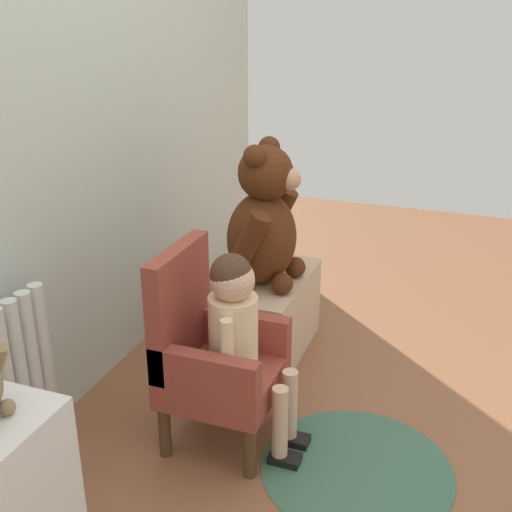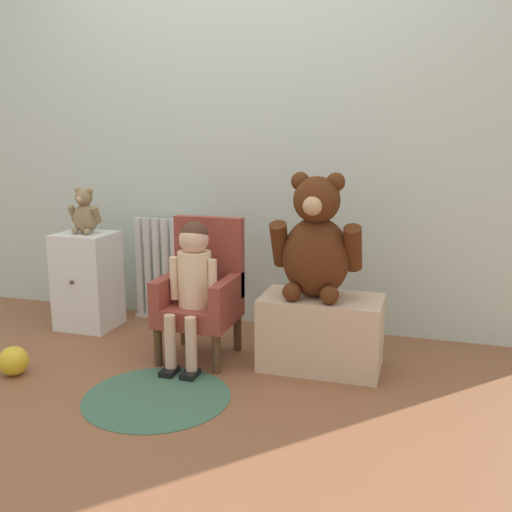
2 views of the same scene
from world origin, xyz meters
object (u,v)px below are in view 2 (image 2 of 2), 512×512
at_px(child_armchair, 202,292).
at_px(floor_rug, 157,397).
at_px(toy_ball, 13,361).
at_px(small_teddy_bear, 85,213).
at_px(small_dresser, 88,281).
at_px(low_bench, 321,332).
at_px(large_teddy_bear, 316,243).
at_px(child_figure, 193,272).
at_px(radiator, 166,270).

height_order(child_armchair, floor_rug, child_armchair).
xyz_separation_m(child_armchair, toy_ball, (-0.78, -0.52, -0.27)).
bearing_deg(small_teddy_bear, child_armchair, -14.96).
height_order(small_dresser, low_bench, small_dresser).
distance_m(child_armchair, toy_ball, 0.98).
distance_m(small_dresser, small_teddy_bear, 0.41).
distance_m(small_dresser, floor_rug, 1.16).
bearing_deg(toy_ball, small_dresser, 94.14).
distance_m(low_bench, small_teddy_bear, 1.56).
xyz_separation_m(small_dresser, low_bench, (1.47, -0.20, -0.11)).
height_order(child_armchair, large_teddy_bear, large_teddy_bear).
height_order(large_teddy_bear, floor_rug, large_teddy_bear).
bearing_deg(toy_ball, child_figure, 27.66).
bearing_deg(small_dresser, large_teddy_bear, -8.05).
height_order(low_bench, toy_ball, low_bench).
xyz_separation_m(child_armchair, large_teddy_bear, (0.60, 0.02, 0.29)).
height_order(radiator, small_teddy_bear, small_teddy_bear).
relative_size(child_armchair, low_bench, 1.22).
bearing_deg(child_armchair, low_bench, 1.24).
relative_size(low_bench, large_teddy_bear, 0.97).
xyz_separation_m(radiator, toy_ball, (-0.33, -1.02, -0.25)).
bearing_deg(child_armchair, radiator, 132.15).
height_order(child_figure, floor_rug, child_figure).
distance_m(child_armchair, small_teddy_bear, 0.93).
xyz_separation_m(child_figure, toy_ball, (-0.78, -0.41, -0.41)).
bearing_deg(floor_rug, small_dresser, 137.68).
bearing_deg(large_teddy_bear, small_dresser, 171.95).
xyz_separation_m(child_figure, small_teddy_bear, (-0.83, 0.33, 0.22)).
relative_size(child_figure, toy_ball, 5.11).
height_order(small_dresser, child_figure, child_figure).
bearing_deg(child_figure, child_armchair, 90.00).
relative_size(radiator, child_figure, 0.88).
distance_m(small_dresser, child_figure, 0.92).
height_order(radiator, toy_ball, radiator).
distance_m(low_bench, floor_rug, 0.86).
distance_m(radiator, child_figure, 0.77).
height_order(radiator, child_armchair, child_armchair).
height_order(small_dresser, floor_rug, small_dresser).
relative_size(radiator, child_armchair, 0.89).
bearing_deg(floor_rug, child_figure, 89.85).
height_order(low_bench, small_teddy_bear, small_teddy_bear).
xyz_separation_m(small_teddy_bear, floor_rug, (0.83, -0.76, -0.70)).
xyz_separation_m(large_teddy_bear, floor_rug, (-0.60, -0.56, -0.63)).
distance_m(child_armchair, large_teddy_bear, 0.67).
bearing_deg(small_dresser, toy_ball, -85.86).
height_order(radiator, low_bench, radiator).
xyz_separation_m(small_dresser, child_armchair, (0.84, -0.22, 0.06)).
relative_size(radiator, large_teddy_bear, 1.05).
relative_size(small_dresser, large_teddy_bear, 0.95).
xyz_separation_m(low_bench, floor_rug, (-0.64, -0.56, -0.18)).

